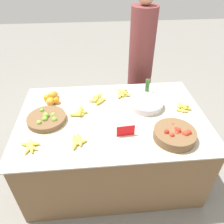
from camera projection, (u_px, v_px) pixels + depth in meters
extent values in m
plane|color=gray|center=(112.00, 168.00, 2.47)|extent=(12.00, 12.00, 0.00)
cube|color=brown|center=(112.00, 145.00, 2.25)|extent=(1.66, 1.09, 0.73)
cube|color=#BCB29E|center=(112.00, 117.00, 2.02)|extent=(1.73, 1.14, 0.01)
cylinder|color=brown|center=(47.00, 119.00, 1.95)|extent=(0.34, 0.34, 0.05)
sphere|color=#6BA333|center=(42.00, 111.00, 2.01)|extent=(0.04, 0.04, 0.04)
sphere|color=#6BA333|center=(39.00, 115.00, 1.99)|extent=(0.05, 0.05, 0.05)
sphere|color=#7AB238|center=(53.00, 115.00, 1.97)|extent=(0.05, 0.05, 0.05)
sphere|color=#7AB238|center=(55.00, 120.00, 1.90)|extent=(0.05, 0.05, 0.05)
sphere|color=#6BA333|center=(48.00, 127.00, 1.87)|extent=(0.04, 0.04, 0.04)
sphere|color=#89BC42|center=(42.00, 119.00, 1.95)|extent=(0.04, 0.04, 0.04)
sphere|color=#6BA333|center=(47.00, 119.00, 1.95)|extent=(0.04, 0.04, 0.04)
sphere|color=#89BC42|center=(45.00, 119.00, 1.90)|extent=(0.05, 0.05, 0.05)
sphere|color=#89BC42|center=(39.00, 123.00, 1.87)|extent=(0.04, 0.04, 0.04)
sphere|color=#89BC42|center=(45.00, 116.00, 1.94)|extent=(0.05, 0.05, 0.05)
sphere|color=#7AB238|center=(46.00, 115.00, 1.93)|extent=(0.05, 0.05, 0.05)
cylinder|color=brown|center=(174.00, 135.00, 1.77)|extent=(0.34, 0.34, 0.08)
sphere|color=red|center=(184.00, 134.00, 1.73)|extent=(0.04, 0.04, 0.04)
sphere|color=red|center=(169.00, 138.00, 1.74)|extent=(0.05, 0.05, 0.05)
sphere|color=red|center=(177.00, 133.00, 1.74)|extent=(0.04, 0.04, 0.04)
sphere|color=red|center=(178.00, 131.00, 1.77)|extent=(0.04, 0.04, 0.04)
sphere|color=red|center=(169.00, 128.00, 1.81)|extent=(0.04, 0.04, 0.04)
sphere|color=red|center=(178.00, 131.00, 1.75)|extent=(0.04, 0.04, 0.04)
sphere|color=red|center=(167.00, 128.00, 1.83)|extent=(0.04, 0.04, 0.04)
sphere|color=red|center=(175.00, 137.00, 1.74)|extent=(0.04, 0.04, 0.04)
sphere|color=red|center=(169.00, 131.00, 1.83)|extent=(0.04, 0.04, 0.04)
sphere|color=red|center=(185.00, 141.00, 1.73)|extent=(0.04, 0.04, 0.04)
sphere|color=red|center=(186.00, 134.00, 1.72)|extent=(0.05, 0.05, 0.05)
sphere|color=red|center=(178.00, 130.00, 1.74)|extent=(0.05, 0.05, 0.05)
sphere|color=red|center=(170.00, 136.00, 1.73)|extent=(0.05, 0.05, 0.05)
sphere|color=red|center=(172.00, 135.00, 1.70)|extent=(0.04, 0.04, 0.04)
sphere|color=red|center=(174.00, 134.00, 1.75)|extent=(0.05, 0.05, 0.05)
sphere|color=red|center=(188.00, 132.00, 1.73)|extent=(0.05, 0.05, 0.05)
sphere|color=red|center=(172.00, 125.00, 1.82)|extent=(0.04, 0.04, 0.04)
sphere|color=red|center=(183.00, 130.00, 1.82)|extent=(0.05, 0.05, 0.05)
sphere|color=red|center=(176.00, 130.00, 1.78)|extent=(0.04, 0.04, 0.04)
sphere|color=red|center=(167.00, 132.00, 1.73)|extent=(0.04, 0.04, 0.04)
sphere|color=orange|center=(50.00, 102.00, 2.14)|extent=(0.07, 0.07, 0.07)
sphere|color=orange|center=(47.00, 98.00, 2.20)|extent=(0.07, 0.07, 0.07)
sphere|color=orange|center=(56.00, 100.00, 2.17)|extent=(0.07, 0.07, 0.07)
sphere|color=orange|center=(51.00, 100.00, 2.16)|extent=(0.08, 0.08, 0.08)
sphere|color=orange|center=(48.00, 97.00, 2.21)|extent=(0.07, 0.07, 0.07)
sphere|color=orange|center=(54.00, 94.00, 2.25)|extent=(0.07, 0.07, 0.07)
sphere|color=orange|center=(50.00, 101.00, 2.15)|extent=(0.08, 0.08, 0.08)
sphere|color=orange|center=(52.00, 95.00, 2.16)|extent=(0.07, 0.07, 0.07)
sphere|color=orange|center=(51.00, 95.00, 2.16)|extent=(0.06, 0.06, 0.06)
cylinder|color=silver|center=(146.00, 104.00, 2.13)|extent=(0.33, 0.33, 0.07)
cube|color=red|center=(126.00, 131.00, 1.79)|extent=(0.15, 0.02, 0.10)
cylinder|color=#4C8E42|center=(147.00, 85.00, 2.32)|extent=(0.01, 0.01, 0.15)
cylinder|color=#428438|center=(147.00, 86.00, 2.31)|extent=(0.01, 0.01, 0.15)
cylinder|color=#4C8E42|center=(146.00, 86.00, 2.31)|extent=(0.01, 0.01, 0.15)
cylinder|color=#428438|center=(149.00, 86.00, 2.31)|extent=(0.01, 0.01, 0.15)
cylinder|color=#428438|center=(149.00, 85.00, 2.32)|extent=(0.01, 0.01, 0.15)
cylinder|color=#4C8E42|center=(148.00, 86.00, 2.31)|extent=(0.01, 0.01, 0.15)
ellipsoid|color=#EFDB4C|center=(96.00, 100.00, 2.20)|extent=(0.16, 0.03, 0.03)
ellipsoid|color=#EFDB4C|center=(95.00, 99.00, 2.23)|extent=(0.10, 0.11, 0.03)
ellipsoid|color=#EFDB4C|center=(100.00, 101.00, 2.18)|extent=(0.12, 0.12, 0.03)
ellipsoid|color=#EFDB4C|center=(99.00, 99.00, 2.22)|extent=(0.16, 0.04, 0.03)
ellipsoid|color=#EFDB4C|center=(99.00, 100.00, 2.21)|extent=(0.08, 0.13, 0.03)
ellipsoid|color=#EFDB4C|center=(97.00, 96.00, 2.21)|extent=(0.12, 0.08, 0.03)
ellipsoid|color=#EFDB4C|center=(96.00, 98.00, 2.19)|extent=(0.07, 0.14, 0.04)
ellipsoid|color=#EFDB4C|center=(81.00, 112.00, 2.04)|extent=(0.11, 0.05, 0.03)
ellipsoid|color=#EFDB4C|center=(77.00, 114.00, 2.01)|extent=(0.14, 0.05, 0.03)
ellipsoid|color=#EFDB4C|center=(79.00, 112.00, 2.05)|extent=(0.11, 0.10, 0.03)
ellipsoid|color=#EFDB4C|center=(81.00, 113.00, 2.04)|extent=(0.13, 0.05, 0.03)
ellipsoid|color=#EFDB4C|center=(80.00, 110.00, 2.03)|extent=(0.05, 0.13, 0.03)
ellipsoid|color=#EFDB4C|center=(81.00, 111.00, 2.03)|extent=(0.05, 0.16, 0.03)
ellipsoid|color=#EFDB4C|center=(125.00, 94.00, 2.30)|extent=(0.15, 0.10, 0.03)
ellipsoid|color=#EFDB4C|center=(121.00, 95.00, 2.29)|extent=(0.11, 0.14, 0.03)
ellipsoid|color=#EFDB4C|center=(124.00, 94.00, 2.29)|extent=(0.14, 0.09, 0.03)
ellipsoid|color=#EFDB4C|center=(122.00, 93.00, 2.30)|extent=(0.04, 0.12, 0.04)
ellipsoid|color=#EFDB4C|center=(123.00, 93.00, 2.31)|extent=(0.13, 0.12, 0.03)
ellipsoid|color=#EFDB4C|center=(123.00, 91.00, 2.31)|extent=(0.11, 0.08, 0.03)
ellipsoid|color=#EFDB4C|center=(122.00, 91.00, 2.29)|extent=(0.12, 0.12, 0.03)
ellipsoid|color=#EFDB4C|center=(79.00, 139.00, 1.75)|extent=(0.06, 0.16, 0.03)
ellipsoid|color=#EFDB4C|center=(74.00, 139.00, 1.76)|extent=(0.04, 0.12, 0.03)
ellipsoid|color=#EFDB4C|center=(76.00, 142.00, 1.73)|extent=(0.07, 0.16, 0.04)
ellipsoid|color=#EFDB4C|center=(80.00, 143.00, 1.73)|extent=(0.13, 0.08, 0.03)
ellipsoid|color=#EFDB4C|center=(31.00, 146.00, 1.70)|extent=(0.08, 0.16, 0.03)
ellipsoid|color=#EFDB4C|center=(30.00, 147.00, 1.69)|extent=(0.08, 0.15, 0.03)
ellipsoid|color=#EFDB4C|center=(31.00, 147.00, 1.70)|extent=(0.13, 0.10, 0.03)
ellipsoid|color=#EFDB4C|center=(30.00, 144.00, 1.72)|extent=(0.16, 0.04, 0.03)
ellipsoid|color=#EFDB4C|center=(184.00, 108.00, 2.10)|extent=(0.14, 0.09, 0.03)
ellipsoid|color=#EFDB4C|center=(182.00, 111.00, 2.07)|extent=(0.12, 0.07, 0.03)
ellipsoid|color=#EFDB4C|center=(182.00, 108.00, 2.10)|extent=(0.07, 0.12, 0.03)
ellipsoid|color=#EFDB4C|center=(182.00, 106.00, 2.09)|extent=(0.07, 0.12, 0.03)
ellipsoid|color=#EFDB4C|center=(184.00, 106.00, 2.08)|extent=(0.13, 0.04, 0.03)
cylinder|color=brown|center=(140.00, 68.00, 2.82)|extent=(0.31, 0.31, 1.49)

